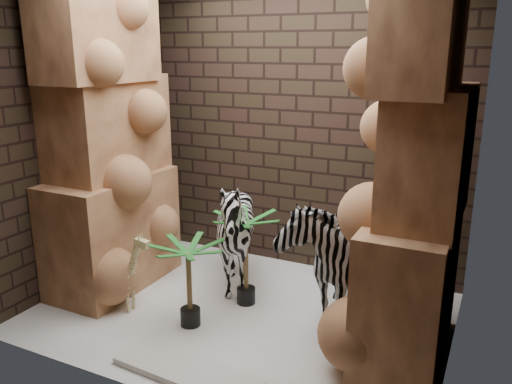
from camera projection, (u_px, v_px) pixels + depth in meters
The scene contains 13 objects.
floor at pixel (240, 313), 4.61m from camera, with size 3.50×3.50×0.00m, color white.
wall_back at pixel (296, 126), 5.28m from camera, with size 3.50×3.50×0.00m, color black.
wall_front at pixel (142, 181), 3.12m from camera, with size 3.50×3.50×0.00m, color black.
wall_left at pixel (77, 132), 4.94m from camera, with size 3.00×3.00×0.00m, color black.
wall_right at pixel (470, 168), 3.46m from camera, with size 3.00×3.00×0.00m, color black.
rock_pillar_left at pixel (105, 134), 4.79m from camera, with size 0.68×1.30×3.00m, color tan, non-canonical shape.
rock_pillar_right at pixel (419, 163), 3.60m from camera, with size 0.58×1.25×3.00m, color tan, non-canonical shape.
zebra_right at pixel (329, 240), 4.39m from camera, with size 0.64×1.18×1.40m, color white.
zebra_left at pixel (235, 240), 4.83m from camera, with size 0.96×1.19×1.08m, color white.
giraffe_toy at pixel (120, 269), 4.58m from camera, with size 0.40×0.13×0.77m, color #D8CB86, non-canonical shape.
palm_front at pixel (246, 259), 4.67m from camera, with size 0.36×0.36×0.87m, color #23701C, non-canonical shape.
palm_back at pixel (189, 284), 4.31m from camera, with size 0.36×0.36×0.75m, color #23701C, non-canonical shape.
surfboard at pixel (204, 378), 3.66m from camera, with size 1.42×0.35×0.05m, color silver.
Camera 1 is at (1.94, -3.66, 2.28)m, focal length 36.34 mm.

